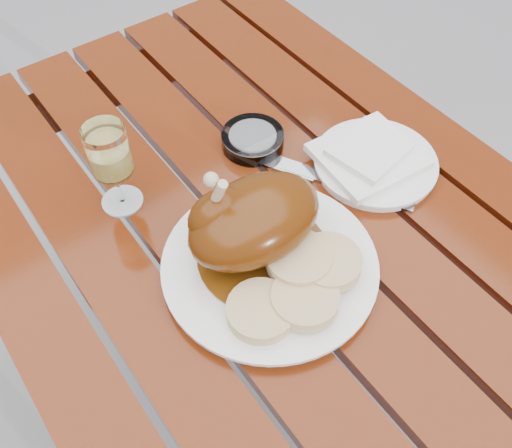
{
  "coord_description": "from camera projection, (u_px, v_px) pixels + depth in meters",
  "views": [
    {
      "loc": [
        -0.33,
        -0.4,
        1.43
      ],
      "look_at": [
        -0.03,
        0.01,
        0.78
      ],
      "focal_mm": 40.0,
      "sensor_mm": 36.0,
      "label": 1
    }
  ],
  "objects": [
    {
      "name": "napkin",
      "position": [
        368.0,
        156.0,
        0.92
      ],
      "size": [
        0.16,
        0.15,
        0.01
      ],
      "primitive_type": "cube",
      "rotation": [
        0.0,
        0.0,
        -0.08
      ],
      "color": "white",
      "rests_on": "side_plate"
    },
    {
      "name": "side_plate",
      "position": [
        375.0,
        163.0,
        0.93
      ],
      "size": [
        0.25,
        0.25,
        0.02
      ],
      "primitive_type": "cylinder",
      "rotation": [
        0.0,
        0.0,
        -0.31
      ],
      "color": "white",
      "rests_on": "table"
    },
    {
      "name": "fork",
      "position": [
        242.0,
        301.0,
        0.78
      ],
      "size": [
        0.03,
        0.21,
        0.01
      ],
      "primitive_type": "cube",
      "rotation": [
        0.0,
        0.0,
        0.02
      ],
      "color": "gray",
      "rests_on": "table"
    },
    {
      "name": "table",
      "position": [
        271.0,
        341.0,
        1.15
      ],
      "size": [
        0.8,
        1.2,
        0.75
      ],
      "primitive_type": "cube",
      "color": "maroon",
      "rests_on": "ground"
    },
    {
      "name": "knife",
      "position": [
        346.0,
        186.0,
        0.91
      ],
      "size": [
        0.13,
        0.2,
        0.01
      ],
      "primitive_type": "cube",
      "rotation": [
        0.0,
        0.0,
        0.51
      ],
      "color": "gray",
      "rests_on": "table"
    },
    {
      "name": "dinner_plate",
      "position": [
        270.0,
        266.0,
        0.8
      ],
      "size": [
        0.38,
        0.38,
        0.02
      ],
      "primitive_type": "cylinder",
      "rotation": [
        0.0,
        0.0,
        -0.3
      ],
      "color": "white",
      "rests_on": "table"
    },
    {
      "name": "bread_dumplings",
      "position": [
        299.0,
        282.0,
        0.76
      ],
      "size": [
        0.21,
        0.14,
        0.03
      ],
      "color": "tan",
      "rests_on": "dinner_plate"
    },
    {
      "name": "ground",
      "position": [
        268.0,
        408.0,
        1.45
      ],
      "size": [
        60.0,
        60.0,
        0.0
      ],
      "primitive_type": "plane",
      "color": "slate",
      "rests_on": "ground"
    },
    {
      "name": "ashtray",
      "position": [
        253.0,
        140.0,
        0.96
      ],
      "size": [
        0.14,
        0.14,
        0.03
      ],
      "primitive_type": "cylinder",
      "rotation": [
        0.0,
        0.0,
        0.43
      ],
      "color": "#B2B7BC",
      "rests_on": "table"
    },
    {
      "name": "roast_duck",
      "position": [
        250.0,
        221.0,
        0.77
      ],
      "size": [
        0.2,
        0.19,
        0.14
      ],
      "color": "#562D09",
      "rests_on": "dinner_plate"
    },
    {
      "name": "wine_glass",
      "position": [
        113.0,
        168.0,
        0.83
      ],
      "size": [
        0.08,
        0.08,
        0.15
      ],
      "primitive_type": "cylinder",
      "rotation": [
        0.0,
        0.0,
        0.34
      ],
      "color": "#EDDA6B",
      "rests_on": "table"
    }
  ]
}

